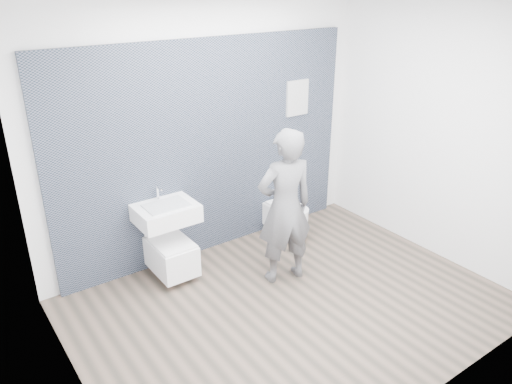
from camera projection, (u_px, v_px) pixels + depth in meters
ground at (291, 305)px, 4.89m from camera, size 4.00×4.00×0.00m
room_shell at (297, 135)px, 4.19m from camera, size 4.00×4.00×4.00m
tile_wall at (214, 245)px, 5.99m from camera, size 3.60×0.06×2.40m
washbasin at (166, 213)px, 5.13m from camera, size 0.62×0.46×0.46m
toilet_square at (171, 254)px, 5.28m from camera, size 0.39×0.57×0.71m
toilet_rounded at (288, 217)px, 6.11m from camera, size 0.35×0.59×0.32m
info_placard at (293, 220)px, 6.59m from camera, size 0.31×0.03×0.42m
visitor at (285, 207)px, 5.02m from camera, size 0.67×0.51×1.65m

